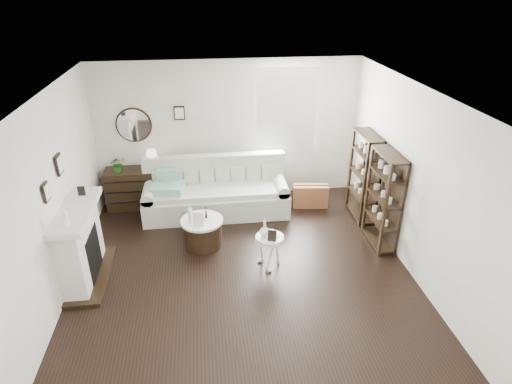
{
  "coord_description": "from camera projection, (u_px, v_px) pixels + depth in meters",
  "views": [
    {
      "loc": [
        -0.47,
        -5.1,
        4.01
      ],
      "look_at": [
        0.28,
        0.8,
        1.0
      ],
      "focal_mm": 30.0,
      "sensor_mm": 36.0,
      "label": 1
    }
  ],
  "objects": [
    {
      "name": "room",
      "position": [
        267.0,
        118.0,
        8.13
      ],
      "size": [
        5.5,
        5.5,
        5.5
      ],
      "color": "black",
      "rests_on": "ground"
    },
    {
      "name": "fireplace",
      "position": [
        81.0,
        246.0,
        6.14
      ],
      "size": [
        0.5,
        1.4,
        1.84
      ],
      "color": "silver",
      "rests_on": "ground"
    },
    {
      "name": "shelf_unit_far",
      "position": [
        364.0,
        177.0,
        7.65
      ],
      "size": [
        0.3,
        0.8,
        1.6
      ],
      "color": "black",
      "rests_on": "ground"
    },
    {
      "name": "shelf_unit_near",
      "position": [
        384.0,
        200.0,
        6.85
      ],
      "size": [
        0.3,
        0.8,
        1.6
      ],
      "color": "black",
      "rests_on": "ground"
    },
    {
      "name": "sofa",
      "position": [
        216.0,
        195.0,
        8.03
      ],
      "size": [
        2.65,
        0.92,
        1.03
      ],
      "color": "#B2B9A5",
      "rests_on": "ground"
    },
    {
      "name": "quilt",
      "position": [
        167.0,
        188.0,
        7.7
      ],
      "size": [
        0.61,
        0.52,
        0.14
      ],
      "primitive_type": "cube",
      "rotation": [
        0.0,
        0.0,
        -0.14
      ],
      "color": "#217B62",
      "rests_on": "sofa"
    },
    {
      "name": "suitcase",
      "position": [
        310.0,
        196.0,
        8.23
      ],
      "size": [
        0.69,
        0.3,
        0.45
      ],
      "primitive_type": "cube",
      "rotation": [
        0.0,
        0.0,
        -0.12
      ],
      "color": "brown",
      "rests_on": "ground"
    },
    {
      "name": "dresser",
      "position": [
        138.0,
        188.0,
        8.19
      ],
      "size": [
        1.15,
        0.49,
        0.76
      ],
      "color": "black",
      "rests_on": "ground"
    },
    {
      "name": "table_lamp",
      "position": [
        152.0,
        159.0,
        7.97
      ],
      "size": [
        0.26,
        0.26,
        0.38
      ],
      "primitive_type": null,
      "rotation": [
        0.0,
        0.0,
        0.07
      ],
      "color": "#F4E2CD",
      "rests_on": "dresser"
    },
    {
      "name": "potted_plant",
      "position": [
        118.0,
        164.0,
        7.87
      ],
      "size": [
        0.33,
        0.31,
        0.3
      ],
      "primitive_type": "imported",
      "rotation": [
        0.0,
        0.0,
        0.32
      ],
      "color": "#215418",
      "rests_on": "dresser"
    },
    {
      "name": "drum_table",
      "position": [
        202.0,
        232.0,
        7.03
      ],
      "size": [
        0.69,
        0.69,
        0.48
      ],
      "rotation": [
        0.0,
        0.0,
        0.34
      ],
      "color": "black",
      "rests_on": "ground"
    },
    {
      "name": "pedestal_table",
      "position": [
        270.0,
        239.0,
        6.42
      ],
      "size": [
        0.43,
        0.43,
        0.52
      ],
      "rotation": [
        0.0,
        0.0,
        -0.09
      ],
      "color": "silver",
      "rests_on": "ground"
    },
    {
      "name": "eiffel_drum",
      "position": [
        206.0,
        213.0,
        6.93
      ],
      "size": [
        0.12,
        0.12,
        0.19
      ],
      "primitive_type": null,
      "rotation": [
        0.0,
        0.0,
        -0.1
      ],
      "color": "black",
      "rests_on": "drum_table"
    },
    {
      "name": "bottle_drum",
      "position": [
        190.0,
        214.0,
        6.76
      ],
      "size": [
        0.07,
        0.07,
        0.32
      ],
      "primitive_type": "cylinder",
      "color": "silver",
      "rests_on": "drum_table"
    },
    {
      "name": "card_frame_drum",
      "position": [
        198.0,
        219.0,
        6.71
      ],
      "size": [
        0.18,
        0.1,
        0.22
      ],
      "primitive_type": "cube",
      "rotation": [
        -0.21,
        0.0,
        -0.22
      ],
      "color": "silver",
      "rests_on": "drum_table"
    },
    {
      "name": "eiffel_ped",
      "position": [
        275.0,
        230.0,
        6.4
      ],
      "size": [
        0.11,
        0.11,
        0.16
      ],
      "primitive_type": null,
      "rotation": [
        0.0,
        0.0,
        0.22
      ],
      "color": "black",
      "rests_on": "pedestal_table"
    },
    {
      "name": "flask_ped",
      "position": [
        265.0,
        228.0,
        6.35
      ],
      "size": [
        0.15,
        0.15,
        0.28
      ],
      "primitive_type": null,
      "color": "silver",
      "rests_on": "pedestal_table"
    },
    {
      "name": "card_frame_ped",
      "position": [
        272.0,
        236.0,
        6.26
      ],
      "size": [
        0.14,
        0.09,
        0.17
      ],
      "primitive_type": "cube",
      "rotation": [
        -0.21,
        0.0,
        -0.34
      ],
      "color": "black",
      "rests_on": "pedestal_table"
    }
  ]
}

